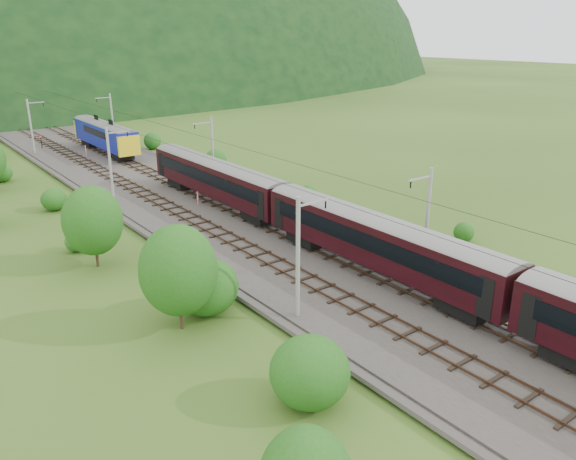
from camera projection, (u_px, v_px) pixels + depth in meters
ground at (366, 293)px, 40.11m from camera, size 600.00×600.00×0.00m
railbed at (282, 250)px, 47.55m from camera, size 14.00×220.00×0.30m
track_left at (259, 254)px, 46.11m from camera, size 2.40×220.00×0.27m
track_right at (304, 242)px, 48.84m from camera, size 2.40×220.00×0.27m
catenary_left at (111, 164)px, 59.08m from camera, size 2.54×192.28×8.00m
catenary_right at (212, 149)px, 66.07m from camera, size 2.54×192.28×8.00m
overhead_wires at (282, 170)px, 45.21m from camera, size 4.83×198.00×0.03m
train at (526, 289)px, 32.43m from camera, size 3.10×146.69×5.39m
hazard_post_near at (86, 151)px, 82.37m from camera, size 0.17×0.17×1.56m
hazard_post_far at (198, 198)px, 59.52m from camera, size 0.14×0.14×1.35m
signal at (41, 141)px, 87.71m from camera, size 0.21×0.21×1.90m
vegetation_left at (104, 247)px, 40.69m from camera, size 12.23×142.51×6.88m
vegetation_right at (367, 206)px, 55.63m from camera, size 7.68×100.88×3.17m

